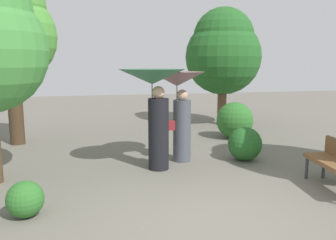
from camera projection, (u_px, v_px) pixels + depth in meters
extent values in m
plane|color=#6B665B|center=(216.00, 220.00, 4.86)|extent=(40.00, 40.00, 0.00)
cylinder|color=black|center=(158.00, 134.00, 7.11)|extent=(0.43, 0.43, 1.49)
sphere|color=tan|center=(158.00, 93.00, 6.97)|extent=(0.27, 0.27, 0.27)
cylinder|color=#333338|center=(152.00, 104.00, 6.98)|extent=(0.02, 0.02, 0.81)
cone|color=#33724C|center=(152.00, 77.00, 6.89)|extent=(1.36, 1.36, 0.30)
cube|color=maroon|center=(171.00, 125.00, 7.14)|extent=(0.14, 0.10, 0.20)
cylinder|color=#474C56|center=(182.00, 131.00, 7.72)|extent=(0.40, 0.40, 1.39)
sphere|color=tan|center=(182.00, 95.00, 7.59)|extent=(0.25, 0.25, 0.25)
cylinder|color=#333338|center=(177.00, 104.00, 7.60)|extent=(0.02, 0.02, 0.79)
cone|color=gray|center=(177.00, 79.00, 7.51)|extent=(1.22, 1.22, 0.31)
cube|color=#333342|center=(171.00, 124.00, 7.65)|extent=(0.14, 0.10, 0.20)
cylinder|color=#38383D|center=(307.00, 168.00, 6.58)|extent=(0.06, 0.06, 0.44)
cylinder|color=#38383D|center=(324.00, 167.00, 6.61)|extent=(0.06, 0.06, 0.44)
cube|color=brown|center=(336.00, 165.00, 5.89)|extent=(0.64, 1.55, 0.08)
cylinder|color=#42301E|center=(13.00, 74.00, 9.16)|extent=(0.39, 0.39, 3.86)
sphere|color=#4C9338|center=(10.00, 37.00, 9.00)|extent=(2.39, 2.39, 2.39)
sphere|color=#4C9338|center=(8.00, 6.00, 8.87)|extent=(1.91, 1.91, 1.91)
cylinder|color=brown|center=(222.00, 80.00, 12.29)|extent=(0.32, 0.32, 3.24)
sphere|color=#235B23|center=(223.00, 57.00, 12.15)|extent=(2.67, 2.67, 2.67)
sphere|color=#235B23|center=(224.00, 38.00, 12.05)|extent=(2.14, 2.14, 2.14)
sphere|color=#235B23|center=(245.00, 144.00, 7.80)|extent=(0.77, 0.77, 0.77)
sphere|color=#2D6B28|center=(235.00, 120.00, 10.11)|extent=(1.08, 1.08, 1.08)
sphere|color=#2D6B28|center=(25.00, 199.00, 4.92)|extent=(0.53, 0.53, 0.53)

